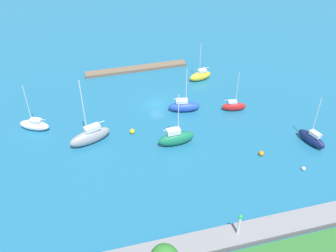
{
  "coord_description": "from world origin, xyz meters",
  "views": [
    {
      "loc": [
        13.94,
        62.7,
        44.35
      ],
      "look_at": [
        0.0,
        9.31,
        1.5
      ],
      "focal_mm": 41.7,
      "sensor_mm": 36.0,
      "label": 1
    }
  ],
  "objects_px": {
    "sailboat_green_outer_mooring": "(176,138)",
    "harbor_beacon": "(239,223)",
    "pier_dock": "(136,69)",
    "sailboat_white_lone_north": "(34,125)",
    "mooring_buoy_orange": "(261,153)",
    "sailboat_red_west_end": "(234,106)",
    "sailboat_yellow_far_north": "(200,76)",
    "sailboat_navy_along_channel": "(312,138)",
    "sailboat_blue_lone_south": "(184,106)",
    "mooring_buoy_yellow": "(132,131)",
    "sailboat_gray_center_basin": "(90,136)",
    "mooring_buoy_white": "(304,169)"
  },
  "relations": [
    {
      "from": "sailboat_gray_center_basin",
      "to": "sailboat_white_lone_north",
      "type": "xyz_separation_m",
      "value": [
        9.51,
        -6.37,
        -0.44
      ]
    },
    {
      "from": "sailboat_yellow_far_north",
      "to": "mooring_buoy_yellow",
      "type": "bearing_deg",
      "value": 28.67
    },
    {
      "from": "sailboat_white_lone_north",
      "to": "sailboat_yellow_far_north",
      "type": "bearing_deg",
      "value": -139.42
    },
    {
      "from": "sailboat_navy_along_channel",
      "to": "mooring_buoy_orange",
      "type": "xyz_separation_m",
      "value": [
        9.71,
        0.65,
        -0.72
      ]
    },
    {
      "from": "sailboat_green_outer_mooring",
      "to": "harbor_beacon",
      "type": "bearing_deg",
      "value": -85.17
    },
    {
      "from": "harbor_beacon",
      "to": "sailboat_red_west_end",
      "type": "relative_size",
      "value": 0.44
    },
    {
      "from": "sailboat_green_outer_mooring",
      "to": "sailboat_white_lone_north",
      "type": "relative_size",
      "value": 1.09
    },
    {
      "from": "mooring_buoy_yellow",
      "to": "mooring_buoy_orange",
      "type": "height_order",
      "value": "mooring_buoy_yellow"
    },
    {
      "from": "pier_dock",
      "to": "mooring_buoy_yellow",
      "type": "height_order",
      "value": "mooring_buoy_yellow"
    },
    {
      "from": "sailboat_yellow_far_north",
      "to": "mooring_buoy_white",
      "type": "relative_size",
      "value": 13.28
    },
    {
      "from": "sailboat_white_lone_north",
      "to": "sailboat_navy_along_channel",
      "type": "height_order",
      "value": "sailboat_white_lone_north"
    },
    {
      "from": "sailboat_yellow_far_north",
      "to": "sailboat_gray_center_basin",
      "type": "distance_m",
      "value": 29.53
    },
    {
      "from": "sailboat_red_west_end",
      "to": "sailboat_blue_lone_south",
      "type": "height_order",
      "value": "sailboat_blue_lone_south"
    },
    {
      "from": "sailboat_red_west_end",
      "to": "sailboat_white_lone_north",
      "type": "xyz_separation_m",
      "value": [
        37.46,
        -3.57,
        0.04
      ]
    },
    {
      "from": "mooring_buoy_yellow",
      "to": "sailboat_gray_center_basin",
      "type": "bearing_deg",
      "value": 5.47
    },
    {
      "from": "harbor_beacon",
      "to": "mooring_buoy_yellow",
      "type": "xyz_separation_m",
      "value": [
        9.55,
        -25.9,
        -2.74
      ]
    },
    {
      "from": "pier_dock",
      "to": "mooring_buoy_white",
      "type": "distance_m",
      "value": 43.6
    },
    {
      "from": "pier_dock",
      "to": "sailboat_yellow_far_north",
      "type": "xyz_separation_m",
      "value": [
        -12.7,
        7.81,
        0.77
      ]
    },
    {
      "from": "sailboat_white_lone_north",
      "to": "sailboat_blue_lone_south",
      "type": "xyz_separation_m",
      "value": [
        -28.03,
        1.34,
        0.1
      ]
    },
    {
      "from": "sailboat_yellow_far_north",
      "to": "sailboat_white_lone_north",
      "type": "bearing_deg",
      "value": 3.72
    },
    {
      "from": "mooring_buoy_white",
      "to": "sailboat_navy_along_channel",
      "type": "bearing_deg",
      "value": -129.34
    },
    {
      "from": "sailboat_green_outer_mooring",
      "to": "sailboat_blue_lone_south",
      "type": "xyz_separation_m",
      "value": [
        -4.18,
        -9.21,
        -0.28
      ]
    },
    {
      "from": "harbor_beacon",
      "to": "mooring_buoy_yellow",
      "type": "bearing_deg",
      "value": -69.75
    },
    {
      "from": "sailboat_yellow_far_north",
      "to": "mooring_buoy_white",
      "type": "height_order",
      "value": "sailboat_yellow_far_north"
    },
    {
      "from": "sailboat_navy_along_channel",
      "to": "mooring_buoy_yellow",
      "type": "height_order",
      "value": "sailboat_navy_along_channel"
    },
    {
      "from": "sailboat_green_outer_mooring",
      "to": "sailboat_red_west_end",
      "type": "relative_size",
      "value": 1.2
    },
    {
      "from": "sailboat_white_lone_north",
      "to": "mooring_buoy_orange",
      "type": "relative_size",
      "value": 10.78
    },
    {
      "from": "sailboat_white_lone_north",
      "to": "sailboat_blue_lone_south",
      "type": "bearing_deg",
      "value": -156.53
    },
    {
      "from": "sailboat_green_outer_mooring",
      "to": "sailboat_white_lone_north",
      "type": "xyz_separation_m",
      "value": [
        23.85,
        -10.54,
        -0.38
      ]
    },
    {
      "from": "mooring_buoy_orange",
      "to": "mooring_buoy_white",
      "type": "bearing_deg",
      "value": 135.29
    },
    {
      "from": "sailboat_green_outer_mooring",
      "to": "mooring_buoy_orange",
      "type": "xyz_separation_m",
      "value": [
        -13.15,
        6.46,
        -0.96
      ]
    },
    {
      "from": "pier_dock",
      "to": "mooring_buoy_orange",
      "type": "bearing_deg",
      "value": 113.85
    },
    {
      "from": "sailboat_yellow_far_north",
      "to": "sailboat_navy_along_channel",
      "type": "relative_size",
      "value": 0.95
    },
    {
      "from": "pier_dock",
      "to": "sailboat_white_lone_north",
      "type": "bearing_deg",
      "value": 37.15
    },
    {
      "from": "harbor_beacon",
      "to": "sailboat_navy_along_channel",
      "type": "height_order",
      "value": "sailboat_navy_along_channel"
    },
    {
      "from": "sailboat_white_lone_north",
      "to": "sailboat_navy_along_channel",
      "type": "xyz_separation_m",
      "value": [
        -46.71,
        16.36,
        0.14
      ]
    },
    {
      "from": "sailboat_red_west_end",
      "to": "sailboat_white_lone_north",
      "type": "relative_size",
      "value": 0.91
    },
    {
      "from": "sailboat_yellow_far_north",
      "to": "pier_dock",
      "type": "bearing_deg",
      "value": -42.27
    },
    {
      "from": "sailboat_blue_lone_south",
      "to": "sailboat_white_lone_north",
      "type": "bearing_deg",
      "value": -171.57
    },
    {
      "from": "harbor_beacon",
      "to": "sailboat_red_west_end",
      "type": "height_order",
      "value": "sailboat_red_west_end"
    },
    {
      "from": "sailboat_green_outer_mooring",
      "to": "sailboat_yellow_far_north",
      "type": "height_order",
      "value": "sailboat_green_outer_mooring"
    },
    {
      "from": "pier_dock",
      "to": "sailboat_navy_along_channel",
      "type": "relative_size",
      "value": 2.46
    },
    {
      "from": "sailboat_red_west_end",
      "to": "mooring_buoy_orange",
      "type": "bearing_deg",
      "value": -80.33
    },
    {
      "from": "sailboat_gray_center_basin",
      "to": "mooring_buoy_yellow",
      "type": "height_order",
      "value": "sailboat_gray_center_basin"
    },
    {
      "from": "mooring_buoy_orange",
      "to": "sailboat_blue_lone_south",
      "type": "bearing_deg",
      "value": -60.21
    },
    {
      "from": "mooring_buoy_yellow",
      "to": "harbor_beacon",
      "type": "bearing_deg",
      "value": 110.25
    },
    {
      "from": "sailboat_gray_center_basin",
      "to": "mooring_buoy_yellow",
      "type": "bearing_deg",
      "value": 167.08
    },
    {
      "from": "sailboat_yellow_far_north",
      "to": "sailboat_blue_lone_south",
      "type": "height_order",
      "value": "sailboat_blue_lone_south"
    },
    {
      "from": "sailboat_blue_lone_south",
      "to": "mooring_buoy_orange",
      "type": "xyz_separation_m",
      "value": [
        -8.97,
        15.67,
        -0.68
      ]
    },
    {
      "from": "sailboat_green_outer_mooring",
      "to": "sailboat_yellow_far_north",
      "type": "bearing_deg",
      "value": 58.15
    }
  ]
}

